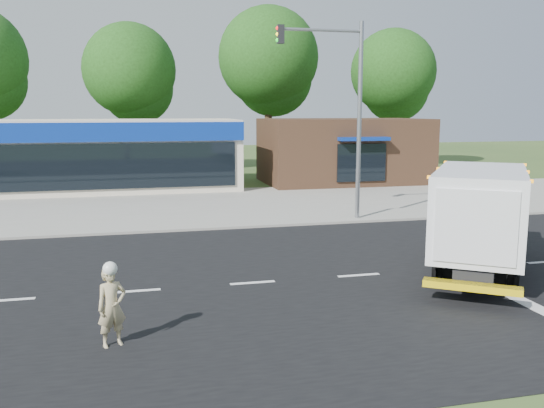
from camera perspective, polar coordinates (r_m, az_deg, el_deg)
The scene contains 11 objects.
ground at distance 16.23m, azimuth 8.57°, elevation -7.05°, with size 120.00×120.00×0.00m, color #385123.
road_asphalt at distance 16.23m, azimuth 8.57°, elevation -7.03°, with size 60.00×14.00×0.02m, color black.
sidewalk at distance 23.80m, azimuth 1.15°, elevation -1.55°, with size 60.00×2.40×0.12m, color gray.
parking_apron at distance 29.37m, azimuth -1.72°, elevation 0.42°, with size 60.00×9.00×0.02m, color gray.
lane_markings at distance 15.62m, azimuth 15.09°, elevation -7.85°, with size 55.20×7.00×0.01m.
ems_box_truck at distance 17.05m, azimuth 19.92°, elevation -0.74°, with size 5.61×6.74×3.01m.
emergency_worker at distance 11.65m, azimuth -15.60°, elevation -9.59°, with size 0.68×0.57×1.69m.
retail_strip_mall at distance 34.57m, azimuth -18.65°, elevation 4.62°, with size 18.00×6.20×4.00m.
brown_storefront at distance 36.83m, azimuth 7.08°, elevation 5.27°, with size 10.00×6.70×4.00m.
traffic_signal_pole at distance 23.52m, azimuth 7.21°, elevation 10.16°, with size 3.51×0.25×8.00m.
background_trees at distance 42.97m, azimuth -6.89°, elevation 13.02°, with size 36.77×7.39×12.10m.
Camera 1 is at (-5.94, -14.41, 4.54)m, focal length 38.00 mm.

